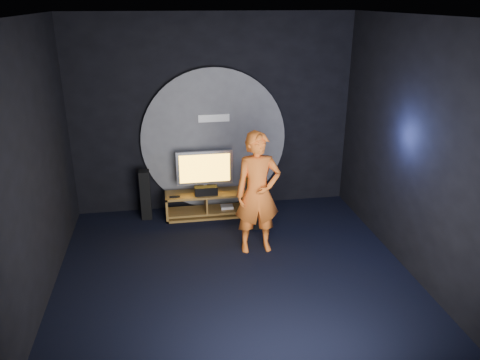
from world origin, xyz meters
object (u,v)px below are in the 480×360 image
object	(u,v)px
media_console	(206,206)
tower_speaker_right	(252,196)
subwoofer	(258,216)
player	(258,193)
tv	(205,170)
tower_speaker_left	(145,195)

from	to	relation	value
media_console	tower_speaker_right	bearing A→B (deg)	-21.09
subwoofer	player	xyz separation A→B (m)	(-0.18, -0.79, 0.77)
media_console	tv	xyz separation A→B (m)	(-0.01, 0.07, 0.67)
tower_speaker_left	player	world-z (taller)	player
media_console	tower_speaker_left	bearing A→B (deg)	175.36
tower_speaker_left	player	xyz separation A→B (m)	(1.73, -1.42, 0.50)
player	tv	bearing A→B (deg)	114.17
tower_speaker_left	subwoofer	world-z (taller)	tower_speaker_left
media_console	subwoofer	bearing A→B (deg)	-32.87
tower_speaker_right	media_console	bearing A→B (deg)	158.91
tower_speaker_left	media_console	bearing A→B (deg)	-4.64
player	subwoofer	bearing A→B (deg)	75.85
tv	subwoofer	world-z (taller)	tv
media_console	tv	size ratio (longest dim) A/B	1.44
tower_speaker_right	player	size ratio (longest dim) A/B	0.47
player	tower_speaker_right	bearing A→B (deg)	82.61
tower_speaker_right	tower_speaker_left	bearing A→B (deg)	168.19
tv	player	bearing A→B (deg)	-64.49
tower_speaker_right	player	xyz separation A→B (m)	(-0.11, -1.04, 0.50)
player	tower_speaker_left	bearing A→B (deg)	139.22
tv	tower_speaker_left	xyz separation A→B (m)	(-1.06, 0.02, -0.41)
tower_speaker_right	subwoofer	distance (m)	0.37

